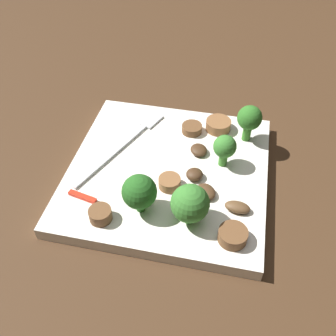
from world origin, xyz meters
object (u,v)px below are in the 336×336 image
Objects in this scene: broccoli_floret_3 at (139,192)px; mushroom_2 at (206,192)px; broccoli_floret_2 at (249,119)px; plate at (168,173)px; broccoli_floret_1 at (225,148)px; sausage_slice_2 at (192,129)px; mushroom_0 at (237,207)px; sausage_slice_0 at (170,182)px; broccoli_floret_0 at (190,204)px; sausage_slice_4 at (233,235)px; mushroom_3 at (199,150)px; sausage_slice_1 at (100,215)px; mushroom_1 at (195,174)px; sausage_slice_3 at (218,125)px; pepper_strip_3 at (82,197)px; fork at (127,142)px.

broccoli_floret_3 is 0.09m from mushroom_2.
broccoli_floret_2 reaches higher than mushroom_2.
broccoli_floret_1 reaches higher than plate.
sausage_slice_2 is 0.96× the size of mushroom_0.
mushroom_2 is at bearing 67.27° from mushroom_0.
broccoli_floret_1 is 1.59× the size of sausage_slice_2.
broccoli_floret_2 is 0.14m from sausage_slice_0.
broccoli_floret_0 is 1.92× the size of mushroom_2.
mushroom_3 is (0.13, 0.06, -0.00)m from sausage_slice_4.
sausage_slice_1 is (-0.02, 0.04, -0.02)m from broccoli_floret_3.
sausage_slice_1 is 0.13m from mushroom_1.
broccoli_floret_2 is 1.88× the size of sausage_slice_2.
broccoli_floret_3 reaches higher than sausage_slice_2.
mushroom_2 is at bearing -61.58° from broccoli_floret_3.
sausage_slice_3 is 0.97× the size of pepper_strip_3.
broccoli_floret_2 is 1.52× the size of sausage_slice_3.
mushroom_2 is at bearing -75.75° from pepper_strip_3.
mushroom_3 is at bearing -66.63° from fork.
plate is at bearing 61.46° from mushroom_0.
sausage_slice_0 is (0.04, -0.03, -0.02)m from broccoli_floret_3.
plate is 0.08m from broccoli_floret_3.
plate is 8.81× the size of sausage_slice_2.
sausage_slice_4 reaches higher than sausage_slice_0.
broccoli_floret_3 is at bearing -61.00° from sausage_slice_1.
sausage_slice_4 is 0.07m from mushroom_2.
sausage_slice_1 is at bearing 145.13° from mushroom_3.
sausage_slice_0 is at bearing -67.53° from pepper_strip_3.
broccoli_floret_3 is 0.18m from sausage_slice_3.
broccoli_floret_3 is (-0.07, 0.02, 0.04)m from plate.
broccoli_floret_2 is at bearing -38.37° from sausage_slice_0.
broccoli_floret_2 reaches higher than mushroom_3.
broccoli_floret_2 is at bearing -90.13° from sausage_slice_2.
mushroom_1 is (0.09, -0.09, -0.00)m from sausage_slice_1.
broccoli_floret_1 is (0.02, -0.07, 0.04)m from plate.
mushroom_1 is (-0.10, 0.02, -0.00)m from sausage_slice_3.
sausage_slice_0 reaches higher than plate.
broccoli_floret_1 reaches higher than sausage_slice_4.
plate is at bearing 108.07° from broccoli_floret_1.
sausage_slice_4 is at bearing -147.49° from mushroom_2.
sausage_slice_4 is at bearing -107.03° from broccoli_floret_0.
broccoli_floret_2 is at bearing -50.26° from plate.
broccoli_floret_1 is at bearing 11.38° from sausage_slice_4.
fork is at bearing 24.01° from broccoli_floret_3.
broccoli_floret_3 is at bearing 139.83° from mushroom_1.
broccoli_floret_0 is at bearing -92.74° from pepper_strip_3.
sausage_slice_2 is at bearing 89.87° from broccoli_floret_2.
sausage_slice_2 and mushroom_1 have the same top height.
sausage_slice_0 is at bearing -109.12° from fork.
fork is (0.04, 0.07, 0.01)m from plate.
mushroom_3 is (0.13, -0.09, -0.00)m from sausage_slice_1.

